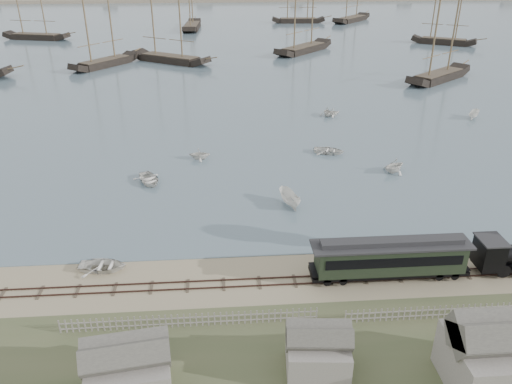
{
  "coord_description": "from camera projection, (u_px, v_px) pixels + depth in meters",
  "views": [
    {
      "loc": [
        -3.87,
        -36.22,
        25.32
      ],
      "look_at": [
        -0.51,
        8.26,
        3.5
      ],
      "focal_mm": 35.0,
      "sensor_mm": 36.0,
      "label": 1
    }
  ],
  "objects": [
    {
      "name": "ground",
      "position": [
        269.0,
        269.0,
        43.83
      ],
      "size": [
        600.0,
        600.0,
        0.0
      ],
      "primitive_type": "plane",
      "color": "tan",
      "rests_on": "ground"
    },
    {
      "name": "rail_track",
      "position": [
        271.0,
        282.0,
        42.02
      ],
      "size": [
        120.0,
        1.8,
        0.16
      ],
      "color": "#3A241F",
      "rests_on": "ground"
    },
    {
      "name": "rowboat_2",
      "position": [
        289.0,
        199.0,
        54.22
      ],
      "size": [
        4.27,
        2.64,
        1.54
      ],
      "primitive_type": "imported",
      "rotation": [
        0.0,
        0.0,
        3.45
      ],
      "color": "silver",
      "rests_on": "harbor_water"
    },
    {
      "name": "schooner_6",
      "position": [
        31.0,
        5.0,
        149.5
      ],
      "size": [
        21.33,
        10.15,
        20.0
      ],
      "primitive_type": null,
      "rotation": [
        0.0,
        0.0,
        -0.27
      ],
      "color": "black",
      "rests_on": "harbor_water"
    },
    {
      "name": "schooner_2",
      "position": [
        167.0,
        20.0,
        118.55
      ],
      "size": [
        20.73,
        16.26,
        20.0
      ],
      "primitive_type": null,
      "rotation": [
        0.0,
        0.0,
        -0.59
      ],
      "color": "black",
      "rests_on": "harbor_water"
    },
    {
      "name": "shed_mid",
      "position": [
        316.0,
        371.0,
        33.22
      ],
      "size": [
        4.0,
        3.5,
        3.6
      ],
      "primitive_type": null,
      "color": "gray",
      "rests_on": "ground"
    },
    {
      "name": "picket_fence_east",
      "position": [
        442.0,
        318.0,
        37.96
      ],
      "size": [
        15.0,
        0.1,
        1.2
      ],
      "primitive_type": null,
      "color": "gray",
      "rests_on": "ground"
    },
    {
      "name": "schooner_5",
      "position": [
        449.0,
        8.0,
        141.6
      ],
      "size": [
        17.6,
        12.69,
        20.0
      ],
      "primitive_type": null,
      "rotation": [
        0.0,
        0.0,
        -0.53
      ],
      "color": "black",
      "rests_on": "harbor_water"
    },
    {
      "name": "schooner_1",
      "position": [
        100.0,
        22.0,
        114.28
      ],
      "size": [
        14.67,
        17.71,
        20.0
      ],
      "primitive_type": null,
      "rotation": [
        0.0,
        0.0,
        0.93
      ],
      "color": "black",
      "rests_on": "harbor_water"
    },
    {
      "name": "passenger_coach",
      "position": [
        390.0,
        257.0,
        41.81
      ],
      "size": [
        13.38,
        2.58,
        3.25
      ],
      "color": "black",
      "rests_on": "ground"
    },
    {
      "name": "rowboat_4",
      "position": [
        394.0,
        166.0,
        62.24
      ],
      "size": [
        4.21,
        4.36,
        1.76
      ],
      "primitive_type": "imported",
      "rotation": [
        0.0,
        0.0,
        5.26
      ],
      "color": "silver",
      "rests_on": "harbor_water"
    },
    {
      "name": "picket_fence_west",
      "position": [
        191.0,
        326.0,
        37.12
      ],
      "size": [
        19.0,
        0.1,
        1.2
      ],
      "primitive_type": null,
      "color": "gray",
      "rests_on": "ground"
    },
    {
      "name": "beached_dinghy",
      "position": [
        103.0,
        266.0,
        43.49
      ],
      "size": [
        3.33,
        4.42,
        0.87
      ],
      "primitive_type": "imported",
      "rotation": [
        0.0,
        0.0,
        1.49
      ],
      "color": "silver",
      "rests_on": "ground"
    },
    {
      "name": "rowboat_5",
      "position": [
        474.0,
        114.0,
        82.15
      ],
      "size": [
        3.39,
        3.15,
        1.3
      ],
      "primitive_type": "imported",
      "rotation": [
        0.0,
        0.0,
        2.44
      ],
      "color": "silver",
      "rests_on": "harbor_water"
    },
    {
      "name": "rowboat_3",
      "position": [
        329.0,
        150.0,
        68.11
      ],
      "size": [
        4.27,
        4.98,
        0.87
      ],
      "primitive_type": "imported",
      "rotation": [
        0.0,
        0.0,
        1.21
      ],
      "color": "silver",
      "rests_on": "harbor_water"
    },
    {
      "name": "schooner_3",
      "position": [
        305.0,
        13.0,
        130.66
      ],
      "size": [
        18.62,
        19.84,
        20.0
      ],
      "primitive_type": null,
      "rotation": [
        0.0,
        0.0,
        0.84
      ],
      "color": "black",
      "rests_on": "harbor_water"
    },
    {
      "name": "rowboat_1",
      "position": [
        200.0,
        154.0,
        66.12
      ],
      "size": [
        2.57,
        2.94,
        1.49
      ],
      "primitive_type": "imported",
      "rotation": [
        0.0,
        0.0,
        1.53
      ],
      "color": "silver",
      "rests_on": "harbor_water"
    },
    {
      "name": "rowboat_0",
      "position": [
        149.0,
        179.0,
        59.54
      ],
      "size": [
        5.32,
        4.65,
        0.92
      ],
      "primitive_type": "imported",
      "rotation": [
        0.0,
        0.0,
        0.41
      ],
      "color": "silver",
      "rests_on": "harbor_water"
    },
    {
      "name": "rowboat_8",
      "position": [
        332.0,
        112.0,
        83.22
      ],
      "size": [
        2.68,
        2.98,
        1.41
      ],
      "primitive_type": "imported",
      "rotation": [
        0.0,
        0.0,
        4.86
      ],
      "color": "silver",
      "rests_on": "harbor_water"
    },
    {
      "name": "schooner_4",
      "position": [
        446.0,
        32.0,
        101.75
      ],
      "size": [
        18.68,
        16.3,
        20.0
      ],
      "primitive_type": null,
      "rotation": [
        0.0,
        0.0,
        0.68
      ],
      "color": "black",
      "rests_on": "harbor_water"
    },
    {
      "name": "far_spit",
      "position": [
        223.0,
        1.0,
        267.75
      ],
      "size": [
        500.0,
        20.0,
        1.8
      ],
      "primitive_type": "cube",
      "color": "tan",
      "rests_on": "ground"
    },
    {
      "name": "harbor_water",
      "position": [
        226.0,
        20.0,
        196.08
      ],
      "size": [
        600.0,
        336.0,
        0.06
      ],
      "primitive_type": "cube",
      "color": "#4D646F",
      "rests_on": "ground"
    },
    {
      "name": "rowboat_7",
      "position": [
        327.0,
        112.0,
        83.25
      ],
      "size": [
        3.22,
        2.92,
        1.48
      ],
      "primitive_type": "imported",
      "rotation": [
        0.0,
        0.0,
        6.09
      ],
      "color": "silver",
      "rests_on": "harbor_water"
    }
  ]
}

